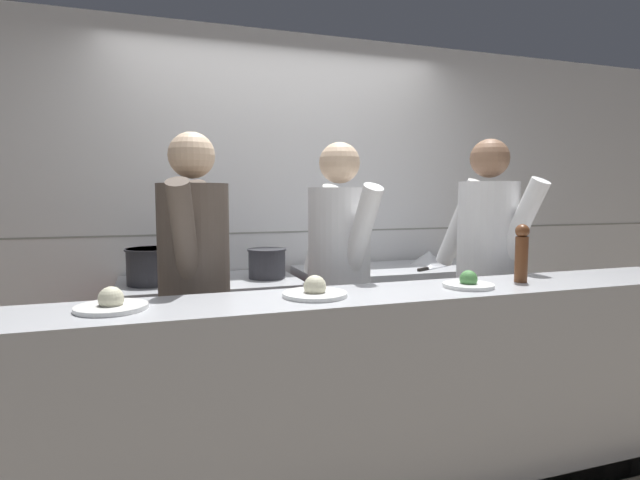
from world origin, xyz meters
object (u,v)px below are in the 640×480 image
at_px(braising_pot, 267,262).
at_px(plated_dish_appetiser, 315,291).
at_px(sauce_pot, 207,268).
at_px(plated_dish_dessert, 468,283).
at_px(pepper_mill, 522,252).
at_px(oven_range, 211,347).
at_px(stock_pot, 153,265).
at_px(chef_head_cook, 195,287).
at_px(chef_line, 486,268).
at_px(plated_dish_main, 111,304).
at_px(mixing_bowl_steel, 429,258).
at_px(chef_sous, 339,279).
at_px(chefs_knife, 431,268).

distance_m(braising_pot, plated_dish_appetiser, 1.17).
bearing_deg(sauce_pot, plated_dish_dessert, -49.87).
bearing_deg(pepper_mill, oven_range, 139.16).
relative_size(stock_pot, chef_head_cook, 0.19).
bearing_deg(plated_dish_dessert, pepper_mill, 5.93).
relative_size(braising_pot, chef_line, 0.14).
xyz_separation_m(braising_pot, pepper_mill, (1.03, -1.17, 0.16)).
bearing_deg(braising_pot, stock_pot, 179.43).
bearing_deg(sauce_pot, stock_pot, -168.90).
relative_size(plated_dish_main, pepper_mill, 0.92).
bearing_deg(plated_dish_main, mixing_bowl_steel, 30.43).
relative_size(plated_dish_main, chef_head_cook, 0.15).
relative_size(mixing_bowl_steel, chef_sous, 0.16).
distance_m(mixing_bowl_steel, pepper_mill, 1.30).
bearing_deg(chef_head_cook, pepper_mill, -4.00).
bearing_deg(plated_dish_dessert, chef_head_cook, 154.49).
distance_m(sauce_pot, chef_head_cook, 0.71).
xyz_separation_m(braising_pot, mixing_bowl_steel, (1.26, 0.09, -0.03)).
distance_m(stock_pot, plated_dish_main, 1.18).
distance_m(mixing_bowl_steel, plated_dish_appetiser, 1.83).
distance_m(mixing_bowl_steel, chef_head_cook, 1.92).
distance_m(plated_dish_appetiser, chef_head_cook, 0.71).
bearing_deg(mixing_bowl_steel, oven_range, -178.13).
distance_m(pepper_mill, chef_line, 0.59).
height_order(braising_pot, pepper_mill, pepper_mill).
relative_size(chef_head_cook, chef_line, 0.99).
bearing_deg(plated_dish_appetiser, chefs_knife, 40.91).
xyz_separation_m(mixing_bowl_steel, chef_head_cook, (-1.78, -0.72, 0.01)).
bearing_deg(chef_line, chef_head_cook, 162.24).
xyz_separation_m(sauce_pot, pepper_mill, (1.41, -1.24, 0.19)).
xyz_separation_m(stock_pot, chef_head_cook, (0.20, -0.63, -0.03)).
xyz_separation_m(plated_dish_appetiser, chef_head_cook, (-0.46, 0.55, -0.05)).
relative_size(oven_range, pepper_mill, 3.85).
bearing_deg(plated_dish_appetiser, chef_line, 22.53).
distance_m(plated_dish_main, plated_dish_dessert, 1.56).
xyz_separation_m(stock_pot, plated_dish_main, (-0.16, -1.17, 0.02)).
xyz_separation_m(sauce_pot, chef_line, (1.61, -0.71, 0.02)).
relative_size(plated_dish_dessert, pepper_mill, 0.82).
relative_size(chefs_knife, plated_dish_main, 1.29).
relative_size(plated_dish_dessert, chef_head_cook, 0.14).
height_order(plated_dish_appetiser, pepper_mill, pepper_mill).
distance_m(mixing_bowl_steel, chefs_knife, 0.26).
distance_m(oven_range, sauce_pot, 0.52).
distance_m(braising_pot, chef_sous, 0.65).
xyz_separation_m(sauce_pot, braising_pot, (0.38, -0.07, 0.03)).
bearing_deg(plated_dish_main, oven_range, 67.54).
xyz_separation_m(oven_range, braising_pot, (0.37, -0.04, 0.54)).
xyz_separation_m(stock_pot, braising_pot, (0.71, -0.01, -0.01)).
relative_size(oven_range, chef_head_cook, 0.65).
bearing_deg(chef_head_cook, braising_pot, 66.10).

